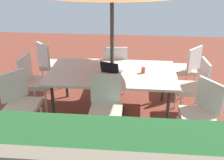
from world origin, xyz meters
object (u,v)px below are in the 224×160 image
(dining_table, at_px, (112,74))
(laptop, at_px, (111,70))
(chair_north, at_px, (106,106))
(chair_northeast, at_px, (20,101))
(chair_west, at_px, (194,85))
(chair_southeast, at_px, (51,63))
(chair_east, at_px, (35,80))
(cup, at_px, (143,70))
(chair_south, at_px, (115,66))
(chair_southwest, at_px, (186,67))
(chair_northwest, at_px, (201,111))

(dining_table, distance_m, laptop, 0.10)
(chair_north, bearing_deg, chair_northeast, 171.35)
(chair_west, bearing_deg, chair_north, -65.20)
(chair_southeast, bearing_deg, chair_east, 130.08)
(dining_table, height_order, chair_north, chair_north)
(chair_southeast, height_order, cup, chair_southeast)
(chair_north, distance_m, chair_west, 1.61)
(chair_south, xyz_separation_m, chair_southwest, (-1.37, -0.06, 0.00))
(chair_east, distance_m, laptop, 1.37)
(chair_southeast, bearing_deg, cup, -160.54)
(chair_south, distance_m, laptop, 0.84)
(chair_south, xyz_separation_m, cup, (-0.52, 0.76, 0.25))
(chair_southwest, bearing_deg, chair_northeast, -19.16)
(chair_west, bearing_deg, dining_table, -94.02)
(chair_northwest, relative_size, cup, 9.83)
(chair_southeast, distance_m, chair_north, 2.05)
(dining_table, xyz_separation_m, chair_east, (1.35, -0.00, -0.16))
(chair_northeast, distance_m, laptop, 1.50)
(chair_east, relative_size, laptop, 2.54)
(chair_south, xyz_separation_m, laptop, (0.00, 0.80, 0.25))
(chair_south, bearing_deg, chair_west, 146.61)
(dining_table, relative_size, chair_west, 2.17)
(chair_northeast, relative_size, cup, 9.83)
(laptop, bearing_deg, chair_north, 109.45)
(dining_table, distance_m, chair_northeast, 1.52)
(chair_north, relative_size, laptop, 2.54)
(chair_west, distance_m, chair_southwest, 0.79)
(chair_southeast, relative_size, chair_northwest, 1.00)
(chair_south, relative_size, laptop, 2.54)
(chair_northeast, bearing_deg, dining_table, -21.84)
(chair_southwest, bearing_deg, chair_east, -33.00)
(chair_northwest, bearing_deg, chair_north, -128.39)
(chair_northeast, bearing_deg, chair_south, -2.62)
(chair_northeast, relative_size, laptop, 2.54)
(laptop, bearing_deg, chair_northeast, 49.11)
(chair_south, bearing_deg, chair_southeast, -8.15)
(chair_southeast, bearing_deg, chair_west, -152.69)
(chair_east, bearing_deg, chair_west, -86.02)
(chair_east, height_order, chair_southwest, same)
(chair_west, bearing_deg, chair_northeast, -78.94)
(chair_northeast, relative_size, chair_west, 1.00)
(chair_west, bearing_deg, chair_southwest, 175.60)
(chair_southeast, bearing_deg, laptop, -169.95)
(chair_northeast, height_order, chair_west, same)
(chair_north, bearing_deg, chair_southeast, 121.22)
(chair_northwest, xyz_separation_m, chair_southwest, (-0.05, -1.63, 0.00))
(chair_southeast, bearing_deg, chair_southwest, -136.35)
(chair_east, relative_size, chair_northwest, 1.00)
(dining_table, xyz_separation_m, chair_northwest, (-1.31, 0.82, -0.16))
(chair_northeast, relative_size, chair_south, 1.00)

